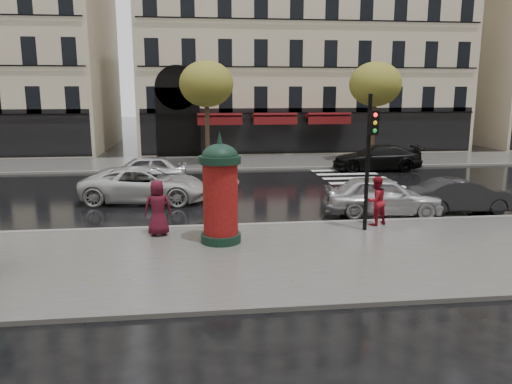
{
  "coord_description": "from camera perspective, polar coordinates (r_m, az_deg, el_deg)",
  "views": [
    {
      "loc": [
        -2.74,
        -14.11,
        4.81
      ],
      "look_at": [
        -0.86,
        1.5,
        1.59
      ],
      "focal_mm": 35.0,
      "sensor_mm": 36.0,
      "label": 1
    }
  ],
  "objects": [
    {
      "name": "car_silver",
      "position": [
        20.09,
        14.26,
        -0.39
      ],
      "size": [
        4.75,
        2.41,
        1.55
      ],
      "primitive_type": "imported",
      "rotation": [
        0.0,
        0.0,
        1.44
      ],
      "color": "silver",
      "rests_on": "ground"
    },
    {
      "name": "far_sidewalk",
      "position": [
        33.57,
        -2.13,
        3.42
      ],
      "size": [
        90.0,
        6.0,
        0.12
      ],
      "primitive_type": "cube",
      "color": "#474744",
      "rests_on": "ground"
    },
    {
      "name": "woman_umbrella",
      "position": [
        15.8,
        -3.89,
        -0.51
      ],
      "size": [
        1.1,
        1.1,
        2.12
      ],
      "color": "#EFE4C5",
      "rests_on": "near_sidewalk"
    },
    {
      "name": "far_kerb",
      "position": [
        30.61,
        -1.66,
        2.65
      ],
      "size": [
        90.0,
        0.25,
        0.14
      ],
      "primitive_type": "cube",
      "color": "slate",
      "rests_on": "ground"
    },
    {
      "name": "ground",
      "position": [
        15.16,
        3.92,
        -6.97
      ],
      "size": [
        160.0,
        160.0,
        0.0
      ],
      "primitive_type": "plane",
      "color": "black",
      "rests_on": "ground"
    },
    {
      "name": "woman_red",
      "position": [
        18.06,
        13.52,
        -0.98
      ],
      "size": [
        1.04,
        0.94,
        1.74
      ],
      "primitive_type": "imported",
      "rotation": [
        0.0,
        0.0,
        3.56
      ],
      "color": "maroon",
      "rests_on": "near_sidewalk"
    },
    {
      "name": "near_sidewalk",
      "position": [
        14.68,
        4.29,
        -7.36
      ],
      "size": [
        90.0,
        7.0,
        0.12
      ],
      "primitive_type": "cube",
      "color": "#474744",
      "rests_on": "ground"
    },
    {
      "name": "near_kerb",
      "position": [
        17.97,
        2.14,
        -3.75
      ],
      "size": [
        90.0,
        0.25,
        0.14
      ],
      "primitive_type": "cube",
      "color": "slate",
      "rests_on": "ground"
    },
    {
      "name": "zebra_crossing",
      "position": [
        25.73,
        13.11,
        0.49
      ],
      "size": [
        3.6,
        11.75,
        0.01
      ],
      "primitive_type": "cube",
      "color": "silver",
      "rests_on": "ground"
    },
    {
      "name": "car_white",
      "position": [
        22.28,
        -12.48,
        0.82
      ],
      "size": [
        5.77,
        3.23,
        1.52
      ],
      "primitive_type": "imported",
      "rotation": [
        0.0,
        0.0,
        1.44
      ],
      "color": "silver",
      "rests_on": "ground"
    },
    {
      "name": "traffic_light",
      "position": [
        16.93,
        12.85,
        4.77
      ],
      "size": [
        0.32,
        0.44,
        4.58
      ],
      "color": "black",
      "rests_on": "near_sidewalk"
    },
    {
      "name": "morris_column",
      "position": [
        15.45,
        -4.1,
        0.26
      ],
      "size": [
        1.3,
        1.3,
        3.49
      ],
      "color": "black",
      "rests_on": "near_sidewalk"
    },
    {
      "name": "tree_far_left",
      "position": [
        32.12,
        -5.69,
        12.15
      ],
      "size": [
        3.4,
        3.4,
        6.64
      ],
      "color": "#38281C",
      "rests_on": "ground"
    },
    {
      "name": "tree_far_right",
      "position": [
        34.19,
        13.49,
        11.85
      ],
      "size": [
        3.4,
        3.4,
        6.64
      ],
      "color": "#38281C",
      "rests_on": "ground"
    },
    {
      "name": "car_black",
      "position": [
        31.37,
        13.65,
        3.84
      ],
      "size": [
        5.51,
        2.72,
        1.54
      ],
      "primitive_type": "imported",
      "rotation": [
        0.0,
        0.0,
        -1.68
      ],
      "color": "black",
      "rests_on": "ground"
    },
    {
      "name": "car_far_silver",
      "position": [
        26.24,
        -12.88,
        2.43
      ],
      "size": [
        4.7,
        2.19,
        1.56
      ],
      "primitive_type": "imported",
      "rotation": [
        0.0,
        0.0,
        -1.49
      ],
      "color": "silver",
      "rests_on": "ground"
    },
    {
      "name": "car_darkgrey",
      "position": [
        21.5,
        22.46,
        -0.4
      ],
      "size": [
        4.14,
        1.46,
        1.36
      ],
      "primitive_type": "imported",
      "rotation": [
        0.0,
        0.0,
        1.57
      ],
      "color": "black",
      "rests_on": "ground"
    },
    {
      "name": "bldg_far_corner",
      "position": [
        45.44,
        4.55,
        19.75
      ],
      "size": [
        26.0,
        14.0,
        22.9
      ],
      "color": "#B7A88C",
      "rests_on": "ground"
    },
    {
      "name": "man_burgundy",
      "position": [
        16.6,
        -11.15,
        -1.78
      ],
      "size": [
        0.94,
        0.64,
        1.85
      ],
      "primitive_type": "imported",
      "rotation": [
        0.0,
        0.0,
        3.2
      ],
      "color": "#480E1C",
      "rests_on": "near_sidewalk"
    }
  ]
}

